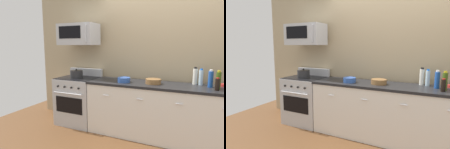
% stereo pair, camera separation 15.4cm
% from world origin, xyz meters
% --- Properties ---
extents(ground_plane, '(6.72, 6.72, 0.00)m').
position_xyz_m(ground_plane, '(0.00, 0.00, 0.00)').
color(ground_plane, brown).
extents(back_wall, '(5.60, 0.10, 2.70)m').
position_xyz_m(back_wall, '(0.00, 0.41, 1.35)').
color(back_wall, tan).
rests_on(back_wall, ground_plane).
extents(counter_unit, '(2.51, 0.66, 0.92)m').
position_xyz_m(counter_unit, '(0.00, -0.00, 0.46)').
color(counter_unit, silver).
rests_on(counter_unit, ground_plane).
extents(range_oven, '(0.76, 0.69, 1.07)m').
position_xyz_m(range_oven, '(-1.63, 0.00, 0.47)').
color(range_oven, '#B7BABF').
rests_on(range_oven, ground_plane).
extents(microwave, '(0.74, 0.44, 0.40)m').
position_xyz_m(microwave, '(-1.63, 0.05, 1.75)').
color(microwave, '#B7BABF').
extents(bottle_soda_blue, '(0.07, 0.07, 0.27)m').
position_xyz_m(bottle_soda_blue, '(0.68, 0.06, 1.05)').
color(bottle_soda_blue, '#1E4CA5').
rests_on(bottle_soda_blue, countertop_slab).
extents(bottle_soy_sauce_dark, '(0.06, 0.06, 0.18)m').
position_xyz_m(bottle_soy_sauce_dark, '(0.76, -0.13, 1.01)').
color(bottle_soy_sauce_dark, black).
rests_on(bottle_soy_sauce_dark, countertop_slab).
extents(bottle_water_clear, '(0.06, 0.06, 0.26)m').
position_xyz_m(bottle_water_clear, '(0.55, 0.19, 1.04)').
color(bottle_water_clear, silver).
rests_on(bottle_water_clear, countertop_slab).
extents(bottle_olive_oil, '(0.07, 0.07, 0.27)m').
position_xyz_m(bottle_olive_oil, '(0.78, -0.03, 1.05)').
color(bottle_olive_oil, '#385114').
rests_on(bottle_olive_oil, countertop_slab).
extents(bottle_vinegar_white, '(0.07, 0.07, 0.28)m').
position_xyz_m(bottle_vinegar_white, '(0.47, 0.22, 1.05)').
color(bottle_vinegar_white, silver).
rests_on(bottle_vinegar_white, countertop_slab).
extents(bowl_wooden_salad, '(0.25, 0.25, 0.08)m').
position_xyz_m(bowl_wooden_salad, '(-0.15, -0.02, 0.96)').
color(bowl_wooden_salad, brown).
rests_on(bowl_wooden_salad, countertop_slab).
extents(bowl_blue_mixing, '(0.22, 0.22, 0.08)m').
position_xyz_m(bowl_blue_mixing, '(-0.64, -0.09, 0.96)').
color(bowl_blue_mixing, '#2D519E').
rests_on(bowl_blue_mixing, countertop_slab).
extents(stockpot, '(0.24, 0.24, 0.18)m').
position_xyz_m(stockpot, '(-1.63, -0.05, 1.00)').
color(stockpot, '#262628').
rests_on(stockpot, range_oven).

